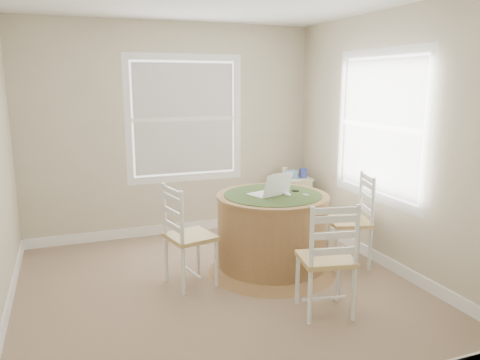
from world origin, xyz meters
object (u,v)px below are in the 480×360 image
laptop (270,192)px  corner_chest (291,202)px  chair_left (190,236)px  chair_right (349,221)px  round_table (272,230)px  chair_near (326,258)px

laptop → corner_chest: 1.55m
chair_left → chair_right: bearing=-106.6°
chair_left → corner_chest: chair_left is taller
laptop → corner_chest: laptop is taller
chair_right → corner_chest: 1.34m
chair_left → chair_right: 1.68m
chair_left → corner_chest: (1.67, 1.22, -0.12)m
round_table → corner_chest: 1.46m
round_table → laptop: (-0.03, -0.00, 0.40)m
laptop → corner_chest: (0.85, 1.21, -0.48)m
round_table → chair_left: (-0.85, -0.02, 0.04)m
chair_left → corner_chest: bearing=-66.6°
chair_near → round_table: bearing=-76.1°
round_table → chair_near: bearing=-82.9°
chair_near → chair_right: bearing=-121.8°
laptop → round_table: bearing=166.1°
chair_left → chair_right: same height
chair_left → chair_near: bearing=-149.1°
laptop → chair_near: bearing=75.4°
corner_chest → laptop: bearing=-120.4°
round_table → chair_near: size_ratio=1.36×
chair_right → laptop: size_ratio=2.21×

